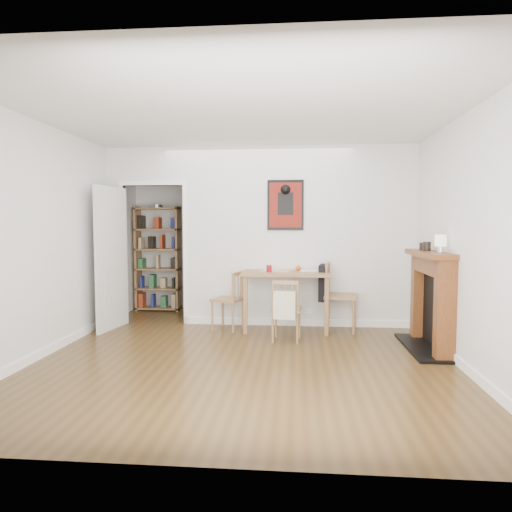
# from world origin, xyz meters

# --- Properties ---
(ground) EXTENTS (5.20, 5.20, 0.00)m
(ground) POSITION_xyz_m (0.00, 0.00, 0.00)
(ground) COLOR #51381A
(ground) RESTS_ON ground
(room_shell) EXTENTS (5.20, 5.20, 5.20)m
(room_shell) POSITION_xyz_m (0.10, 1.34, 1.30)
(room_shell) COLOR silver
(room_shell) RESTS_ON ground
(dining_table) EXTENTS (1.21, 0.77, 0.83)m
(dining_table) POSITION_xyz_m (0.42, 1.10, 0.73)
(dining_table) COLOR #8A6040
(dining_table) RESTS_ON ground
(chair_left) EXTENTS (0.52, 0.52, 0.82)m
(chair_left) POSITION_xyz_m (-0.40, 1.05, 0.41)
(chair_left) COLOR #9E6D49
(chair_left) RESTS_ON ground
(chair_right) EXTENTS (0.60, 0.54, 0.95)m
(chair_right) POSITION_xyz_m (1.15, 1.09, 0.49)
(chair_right) COLOR #9E6D49
(chair_right) RESTS_ON ground
(chair_front) EXTENTS (0.43, 0.48, 0.79)m
(chair_front) POSITION_xyz_m (0.44, 0.47, 0.40)
(chair_front) COLOR #9E6D49
(chair_front) RESTS_ON ground
(bookshelf) EXTENTS (0.75, 0.30, 1.78)m
(bookshelf) POSITION_xyz_m (-1.80, 2.37, 0.88)
(bookshelf) COLOR #8A6040
(bookshelf) RESTS_ON ground
(fireplace) EXTENTS (0.45, 1.25, 1.16)m
(fireplace) POSITION_xyz_m (2.16, 0.25, 0.62)
(fireplace) COLOR brown
(fireplace) RESTS_ON ground
(red_glass) EXTENTS (0.07, 0.07, 0.09)m
(red_glass) POSITION_xyz_m (0.19, 0.95, 0.87)
(red_glass) COLOR maroon
(red_glass) RESTS_ON dining_table
(orange_fruit) EXTENTS (0.07, 0.07, 0.07)m
(orange_fruit) POSITION_xyz_m (0.58, 1.18, 0.86)
(orange_fruit) COLOR #E5530C
(orange_fruit) RESTS_ON dining_table
(placemat) EXTENTS (0.45, 0.37, 0.00)m
(placemat) POSITION_xyz_m (0.27, 1.13, 0.83)
(placemat) COLOR beige
(placemat) RESTS_ON dining_table
(notebook) EXTENTS (0.35, 0.28, 0.02)m
(notebook) POSITION_xyz_m (0.79, 1.13, 0.83)
(notebook) COLOR silver
(notebook) RESTS_ON dining_table
(mantel_lamp) EXTENTS (0.13, 0.13, 0.20)m
(mantel_lamp) POSITION_xyz_m (2.14, -0.05, 1.29)
(mantel_lamp) COLOR silver
(mantel_lamp) RESTS_ON fireplace
(ceramic_jar_a) EXTENTS (0.09, 0.09, 0.11)m
(ceramic_jar_a) POSITION_xyz_m (2.11, 0.36, 1.21)
(ceramic_jar_a) COLOR black
(ceramic_jar_a) RESTS_ON fireplace
(ceramic_jar_b) EXTENTS (0.07, 0.07, 0.09)m
(ceramic_jar_b) POSITION_xyz_m (2.10, 0.51, 1.21)
(ceramic_jar_b) COLOR black
(ceramic_jar_b) RESTS_ON fireplace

